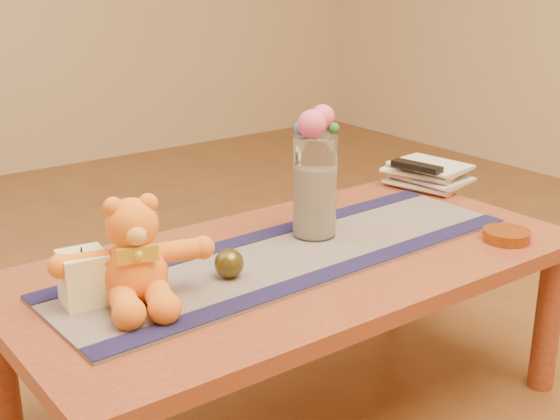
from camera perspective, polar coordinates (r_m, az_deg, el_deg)
floor at (r=2.03m, az=1.17°, el=-15.41°), size 5.50×5.50×0.00m
coffee_table_top at (r=1.82m, az=1.26°, el=-4.16°), size 1.40×0.70×0.04m
table_leg_fr at (r=2.18m, az=19.65°, el=-7.82°), size 0.07×0.07×0.41m
table_leg_bl at (r=1.90m, az=-20.29°, el=-11.94°), size 0.07×0.07×0.41m
table_leg_br at (r=2.51m, az=8.70°, el=-3.37°), size 0.07×0.07×0.41m
persian_runner at (r=1.82m, az=0.93°, el=-3.45°), size 1.21×0.39×0.01m
runner_border_near at (r=1.71m, az=4.03°, el=-4.72°), size 1.20×0.10×0.00m
runner_border_far at (r=1.92m, az=-1.83°, el=-2.03°), size 1.20×0.10×0.00m
teddy_bear at (r=1.57m, az=-11.06°, el=-3.06°), size 0.38×0.34×0.21m
pillar_candle at (r=1.60m, az=-14.65°, el=-4.99°), size 0.10×0.10×0.11m
candle_wick at (r=1.58m, az=-14.83°, el=-2.95°), size 0.00×0.00×0.01m
glass_vase at (r=1.89m, az=2.65°, el=1.79°), size 0.11×0.11×0.26m
potpourri_fill at (r=1.91m, az=2.64°, el=0.66°), size 0.09×0.09×0.18m
rose_left at (r=1.83m, az=2.44°, el=6.54°), size 0.07×0.07×0.07m
rose_right at (r=1.87m, az=3.23°, el=7.09°), size 0.06×0.06×0.06m
blue_flower_back at (r=1.89m, az=2.29°, el=6.68°), size 0.04×0.04×0.04m
blue_flower_side at (r=1.85m, az=1.61°, el=6.21°), size 0.04×0.04×0.04m
leaf_sprig at (r=1.87m, az=4.07°, el=6.20°), size 0.03×0.03×0.03m
bronze_ball at (r=1.68m, az=-3.88°, el=-4.06°), size 0.08×0.08×0.07m
book_bottom at (r=2.34m, az=10.01°, el=1.57°), size 0.21×0.26×0.02m
book_lower at (r=2.33m, az=10.19°, el=2.02°), size 0.19×0.24×0.02m
book_upper at (r=2.32m, az=9.92°, el=2.45°), size 0.22×0.26×0.02m
book_top at (r=2.32m, az=10.19°, el=2.92°), size 0.19×0.24×0.02m
tv_remote at (r=2.31m, az=10.32°, el=3.28°), size 0.07×0.17×0.02m
amber_dish at (r=2.00m, az=16.80°, el=-1.86°), size 0.16×0.16×0.03m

